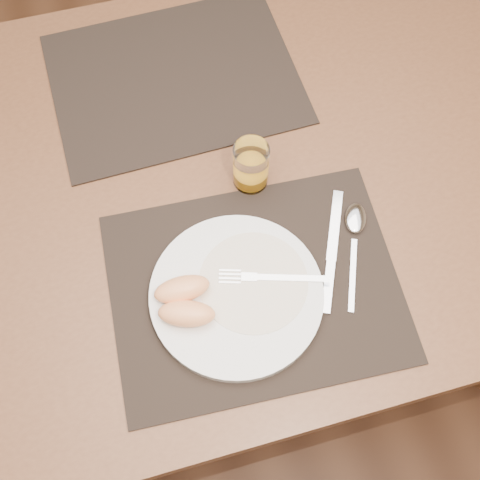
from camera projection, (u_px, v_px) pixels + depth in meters
name	position (u px, v px, depth m)	size (l,w,h in m)	color
ground	(227.00, 311.00, 1.72)	(5.00, 5.00, 0.00)	#55311D
table	(219.00, 197.00, 1.11)	(1.40, 0.90, 0.75)	brown
placemat_near	(255.00, 287.00, 0.95)	(0.45, 0.35, 0.00)	black
placemat_far	(174.00, 79.00, 1.12)	(0.45, 0.35, 0.00)	black
plate	(236.00, 295.00, 0.93)	(0.27, 0.27, 0.02)	white
plate_dressing	(253.00, 282.00, 0.93)	(0.17, 0.17, 0.00)	white
fork	(265.00, 277.00, 0.93)	(0.17, 0.07, 0.00)	silver
knife	(331.00, 260.00, 0.96)	(0.11, 0.21, 0.01)	silver
spoon	(355.00, 226.00, 0.98)	(0.09, 0.18, 0.01)	silver
juice_glass	(251.00, 167.00, 0.99)	(0.06, 0.06, 0.09)	white
grapefruit_wedges	(184.00, 301.00, 0.90)	(0.09, 0.09, 0.03)	#FFAA68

